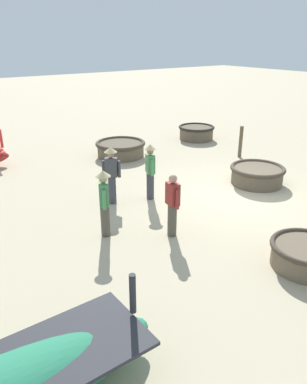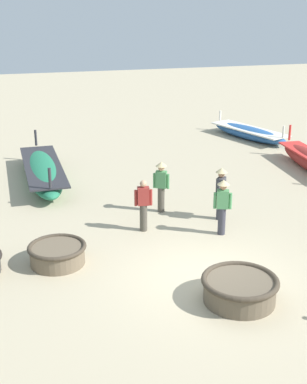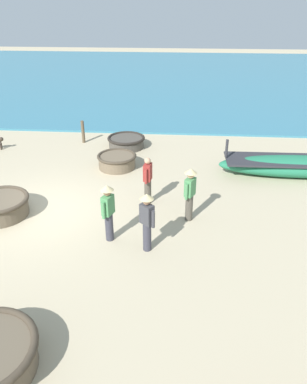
% 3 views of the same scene
% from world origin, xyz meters
% --- Properties ---
extents(ground_plane, '(80.00, 80.00, 0.00)m').
position_xyz_m(ground_plane, '(0.00, 0.00, 0.00)').
color(ground_plane, '#BCAD8C').
extents(coracle_front_right, '(1.77, 1.77, 0.59)m').
position_xyz_m(coracle_front_right, '(0.30, -1.19, 0.32)').
color(coracle_front_right, brown).
rests_on(coracle_front_right, ground).
extents(coracle_tilted, '(1.52, 1.52, 0.54)m').
position_xyz_m(coracle_tilted, '(-3.49, 1.77, 0.29)').
color(coracle_tilted, brown).
rests_on(coracle_tilted, ground).
extents(coracle_weathered, '(1.99, 1.99, 0.60)m').
position_xyz_m(coracle_weathered, '(5.52, 0.86, 0.33)').
color(coracle_weathered, brown).
rests_on(coracle_weathered, ground).
extents(coracle_beside_post, '(1.67, 1.67, 0.63)m').
position_xyz_m(coracle_beside_post, '(5.77, -3.42, 0.34)').
color(coracle_beside_post, brown).
rests_on(coracle_beside_post, ground).
extents(fisherman_crouching, '(0.53, 0.27, 1.57)m').
position_xyz_m(fisherman_crouching, '(-0.81, 3.21, 0.84)').
color(fisherman_crouching, '#4C473D').
rests_on(fisherman_crouching, ground).
extents(fisherman_standing_left, '(0.50, 0.36, 1.67)m').
position_xyz_m(fisherman_standing_left, '(1.32, 2.35, 0.96)').
color(fisherman_standing_left, '#383842').
rests_on(fisherman_standing_left, ground).
extents(fisherman_hauling, '(0.39, 0.43, 1.67)m').
position_xyz_m(fisherman_hauling, '(1.70, 3.42, 0.96)').
color(fisherman_hauling, '#383842').
rests_on(fisherman_hauling, ground).
extents(fisherman_standing_right, '(0.48, 0.36, 1.67)m').
position_xyz_m(fisherman_standing_right, '(0.12, 4.52, 0.96)').
color(fisherman_standing_right, '#4C473D').
rests_on(fisherman_standing_right, ground).
extents(mooring_post_inland, '(0.14, 0.14, 1.24)m').
position_xyz_m(mooring_post_inland, '(2.65, -2.96, 0.62)').
color(mooring_post_inland, brown).
rests_on(mooring_post_inland, ground).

